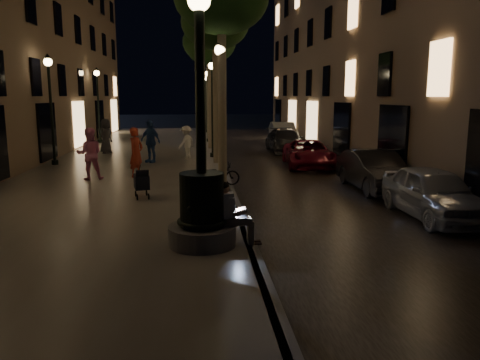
{
  "coord_description": "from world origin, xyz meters",
  "views": [
    {
      "loc": [
        -1.08,
        -7.28,
        3.23
      ],
      "look_at": [
        -0.13,
        3.0,
        1.36
      ],
      "focal_mm": 35.0,
      "sensor_mm": 36.0,
      "label": 1
    }
  ],
  "objects": [
    {
      "name": "lamp_curb_d",
      "position": [
        -0.3,
        32.0,
        3.24
      ],
      "size": [
        0.36,
        0.36,
        4.81
      ],
      "color": "black",
      "rests_on": "promenade"
    },
    {
      "name": "car_third",
      "position": [
        4.0,
        13.57,
        0.62
      ],
      "size": [
        2.42,
        4.59,
        1.23
      ],
      "primitive_type": "imported",
      "rotation": [
        0.0,
        0.0,
        -0.09
      ],
      "color": "maroon",
      "rests_on": "ground"
    },
    {
      "name": "bicycle",
      "position": [
        -0.4,
        8.36,
        0.6
      ],
      "size": [
        1.57,
        0.74,
        0.8
      ],
      "primitive_type": "imported",
      "rotation": [
        0.0,
        0.0,
        1.71
      ],
      "color": "black",
      "rests_on": "promenade"
    },
    {
      "name": "lamp_curb_a",
      "position": [
        -0.3,
        8.0,
        3.24
      ],
      "size": [
        0.36,
        0.36,
        4.81
      ],
      "color": "black",
      "rests_on": "promenade"
    },
    {
      "name": "tree_far",
      "position": [
        -0.22,
        26.0,
        6.43
      ],
      "size": [
        3.0,
        3.0,
        7.5
      ],
      "color": "#6B604C",
      "rests_on": "promenade"
    },
    {
      "name": "tree_third",
      "position": [
        -0.3,
        20.0,
        6.14
      ],
      "size": [
        3.0,
        3.0,
        7.2
      ],
      "color": "#6B604C",
      "rests_on": "promenade"
    },
    {
      "name": "car_rear",
      "position": [
        4.01,
        19.35,
        0.66
      ],
      "size": [
        1.9,
        4.55,
        1.31
      ],
      "primitive_type": "imported",
      "rotation": [
        0.0,
        0.0,
        0.01
      ],
      "color": "#2D2E32",
      "rests_on": "ground"
    },
    {
      "name": "ground",
      "position": [
        0.0,
        15.0,
        0.0
      ],
      "size": [
        120.0,
        120.0,
        0.0
      ],
      "primitive_type": "plane",
      "color": "black",
      "rests_on": "ground"
    },
    {
      "name": "pedestrian_white",
      "position": [
        -1.59,
        15.52,
        1.0
      ],
      "size": [
        1.1,
        1.17,
        1.59
      ],
      "primitive_type": "imported",
      "rotation": [
        0.0,
        0.0,
        4.04
      ],
      "color": "silver",
      "rests_on": "promenade"
    },
    {
      "name": "tree_second",
      "position": [
        -0.2,
        14.0,
        6.33
      ],
      "size": [
        3.0,
        3.0,
        7.4
      ],
      "color": "#6B604C",
      "rests_on": "promenade"
    },
    {
      "name": "car_second",
      "position": [
        4.97,
        8.05,
        0.69
      ],
      "size": [
        1.49,
        4.19,
        1.38
      ],
      "primitive_type": "imported",
      "rotation": [
        0.0,
        0.0,
        0.01
      ],
      "color": "black",
      "rests_on": "ground"
    },
    {
      "name": "car_front",
      "position": [
        5.16,
        4.35,
        0.69
      ],
      "size": [
        1.63,
        4.03,
        1.37
      ],
      "primitive_type": "imported",
      "rotation": [
        0.0,
        0.0,
        0.0
      ],
      "color": "#A5A8AC",
      "rests_on": "ground"
    },
    {
      "name": "seated_man_laptop",
      "position": [
        -0.39,
        2.0,
        0.9
      ],
      "size": [
        0.94,
        0.32,
        1.31
      ],
      "color": "gray",
      "rests_on": "promenade"
    },
    {
      "name": "curb_strip",
      "position": [
        0.0,
        15.0,
        0.1
      ],
      "size": [
        0.25,
        45.0,
        0.2
      ],
      "primitive_type": "cube",
      "color": "#59595B",
      "rests_on": "ground"
    },
    {
      "name": "building_right",
      "position": [
        10.0,
        18.0,
        7.5
      ],
      "size": [
        8.0,
        36.0,
        15.0
      ],
      "primitive_type": "cube",
      "color": "#7C634E",
      "rests_on": "ground"
    },
    {
      "name": "pedestrian_red",
      "position": [
        -3.36,
        10.4,
        1.13
      ],
      "size": [
        0.72,
        0.81,
        1.86
      ],
      "primitive_type": "imported",
      "rotation": [
        0.0,
        0.0,
        1.08
      ],
      "color": "#AE3522",
      "rests_on": "promenade"
    },
    {
      "name": "pedestrian_dark",
      "position": [
        -5.9,
        18.06,
        1.11
      ],
      "size": [
        0.83,
        1.03,
        1.83
      ],
      "primitive_type": "imported",
      "rotation": [
        0.0,
        0.0,
        1.26
      ],
      "color": "#39383D",
      "rests_on": "promenade"
    },
    {
      "name": "cobble_lane",
      "position": [
        3.0,
        15.0,
        0.01
      ],
      "size": [
        6.0,
        45.0,
        0.02
      ],
      "primitive_type": "cube",
      "color": "black",
      "rests_on": "ground"
    },
    {
      "name": "lamp_curb_c",
      "position": [
        -0.3,
        24.0,
        3.24
      ],
      "size": [
        0.36,
        0.36,
        4.81
      ],
      "color": "black",
      "rests_on": "promenade"
    },
    {
      "name": "lamp_left_c",
      "position": [
        -7.4,
        24.0,
        3.24
      ],
      "size": [
        0.36,
        0.36,
        4.81
      ],
      "color": "black",
      "rests_on": "promenade"
    },
    {
      "name": "stroller",
      "position": [
        -2.75,
        6.62,
        0.7
      ],
      "size": [
        0.54,
        0.98,
        0.99
      ],
      "rotation": [
        0.0,
        0.0,
        0.21
      ],
      "color": "black",
      "rests_on": "promenade"
    },
    {
      "name": "lamp_curb_b",
      "position": [
        -0.3,
        16.0,
        3.24
      ],
      "size": [
        0.36,
        0.36,
        4.81
      ],
      "color": "black",
      "rests_on": "promenade"
    },
    {
      "name": "fountain_lamppost",
      "position": [
        -1.0,
        2.0,
        1.21
      ],
      "size": [
        1.4,
        1.4,
        5.21
      ],
      "color": "#59595B",
      "rests_on": "promenade"
    },
    {
      "name": "lamp_left_b",
      "position": [
        -7.4,
        14.0,
        3.24
      ],
      "size": [
        0.36,
        0.36,
        4.81
      ],
      "color": "black",
      "rests_on": "promenade"
    },
    {
      "name": "pedestrian_pink",
      "position": [
        -4.97,
        10.0,
        1.15
      ],
      "size": [
        1.04,
        0.88,
        1.89
      ],
      "primitive_type": "imported",
      "rotation": [
        0.0,
        0.0,
        3.34
      ],
      "color": "pink",
      "rests_on": "promenade"
    },
    {
      "name": "pedestrian_blue",
      "position": [
        -3.21,
        14.36,
        1.17
      ],
      "size": [
        1.19,
        1.08,
        1.94
      ],
      "primitive_type": "imported",
      "rotation": [
        0.0,
        0.0,
        5.62
      ],
      "color": "navy",
      "rests_on": "promenade"
    },
    {
      "name": "promenade",
      "position": [
        -4.0,
        15.0,
        0.1
      ],
      "size": [
        8.0,
        45.0,
        0.2
      ],
      "primitive_type": "cube",
      "color": "#68635B",
      "rests_on": "ground"
    },
    {
      "name": "car_fifth",
      "position": [
        4.84,
        24.61,
        0.71
      ],
      "size": [
        1.62,
        4.35,
        1.42
      ],
      "primitive_type": "imported",
      "rotation": [
        0.0,
        0.0,
        -0.03
      ],
      "color": "#969591",
      "rests_on": "ground"
    }
  ]
}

